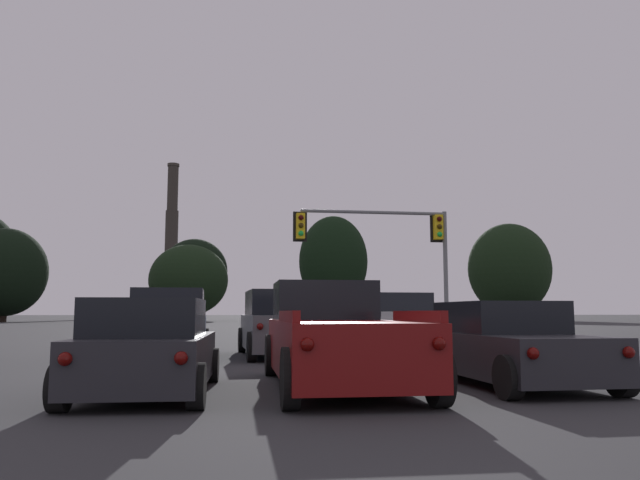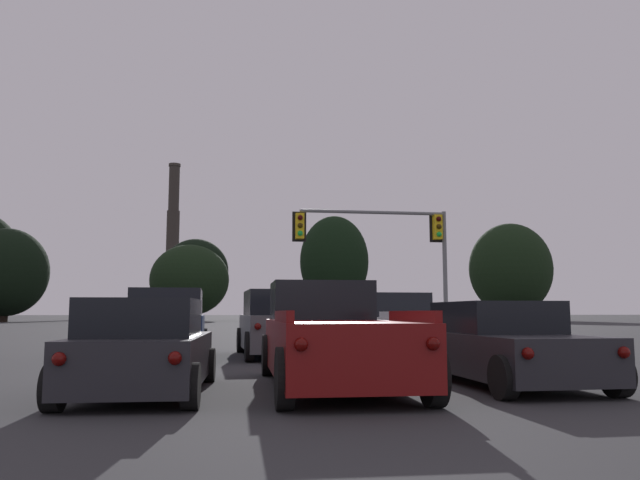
{
  "view_description": "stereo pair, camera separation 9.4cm",
  "coord_description": "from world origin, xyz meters",
  "px_view_note": "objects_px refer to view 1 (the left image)",
  "views": [
    {
      "loc": [
        -1.77,
        -1.02,
        1.24
      ],
      "look_at": [
        3.76,
        36.07,
        5.6
      ],
      "focal_mm": 35.0,
      "sensor_mm": 36.0,
      "label": 1
    },
    {
      "loc": [
        -1.68,
        -1.03,
        1.24
      ],
      "look_at": [
        3.76,
        36.07,
        5.6
      ],
      "focal_mm": 35.0,
      "sensor_mm": 36.0,
      "label": 2
    }
  ],
  "objects_px": {
    "suv_center_lane_front": "(280,324)",
    "hatchback_left_lane_second": "(149,351)",
    "pickup_truck_center_lane_second": "(335,338)",
    "traffic_light_overhead_right": "(394,240)",
    "sedan_right_lane_second": "(504,345)",
    "smokestack": "(171,256)",
    "suv_left_lane_front": "(169,325)",
    "pickup_truck_right_lane_front": "(410,328)"
  },
  "relations": [
    {
      "from": "hatchback_left_lane_second",
      "to": "sedan_right_lane_second",
      "type": "xyz_separation_m",
      "value": [
        5.96,
        0.66,
        0.0
      ]
    },
    {
      "from": "pickup_truck_center_lane_second",
      "to": "smokestack",
      "type": "distance_m",
      "value": 156.65
    },
    {
      "from": "suv_left_lane_front",
      "to": "sedan_right_lane_second",
      "type": "relative_size",
      "value": 1.04
    },
    {
      "from": "suv_left_lane_front",
      "to": "suv_center_lane_front",
      "type": "height_order",
      "value": "same"
    },
    {
      "from": "pickup_truck_right_lane_front",
      "to": "hatchback_left_lane_second",
      "type": "relative_size",
      "value": 1.33
    },
    {
      "from": "smokestack",
      "to": "suv_center_lane_front",
      "type": "bearing_deg",
      "value": -83.79
    },
    {
      "from": "pickup_truck_right_lane_front",
      "to": "traffic_light_overhead_right",
      "type": "height_order",
      "value": "traffic_light_overhead_right"
    },
    {
      "from": "suv_left_lane_front",
      "to": "suv_center_lane_front",
      "type": "relative_size",
      "value": 1.0
    },
    {
      "from": "traffic_light_overhead_right",
      "to": "pickup_truck_center_lane_second",
      "type": "bearing_deg",
      "value": -109.08
    },
    {
      "from": "pickup_truck_center_lane_second",
      "to": "traffic_light_overhead_right",
      "type": "height_order",
      "value": "traffic_light_overhead_right"
    },
    {
      "from": "suv_center_lane_front",
      "to": "suv_left_lane_front",
      "type": "bearing_deg",
      "value": -172.33
    },
    {
      "from": "suv_left_lane_front",
      "to": "smokestack",
      "type": "relative_size",
      "value": 0.12
    },
    {
      "from": "pickup_truck_right_lane_front",
      "to": "sedan_right_lane_second",
      "type": "height_order",
      "value": "pickup_truck_right_lane_front"
    },
    {
      "from": "hatchback_left_lane_second",
      "to": "pickup_truck_center_lane_second",
      "type": "xyz_separation_m",
      "value": [
        2.98,
        0.74,
        0.14
      ]
    },
    {
      "from": "suv_left_lane_front",
      "to": "smokestack",
      "type": "xyz_separation_m",
      "value": [
        -13.05,
        148.25,
        14.95
      ]
    },
    {
      "from": "suv_left_lane_front",
      "to": "traffic_light_overhead_right",
      "type": "relative_size",
      "value": 0.75
    },
    {
      "from": "suv_center_lane_front",
      "to": "pickup_truck_center_lane_second",
      "type": "bearing_deg",
      "value": -89.58
    },
    {
      "from": "pickup_truck_right_lane_front",
      "to": "hatchback_left_lane_second",
      "type": "distance_m",
      "value": 9.77
    },
    {
      "from": "pickup_truck_right_lane_front",
      "to": "smokestack",
      "type": "bearing_deg",
      "value": 96.15
    },
    {
      "from": "hatchback_left_lane_second",
      "to": "traffic_light_overhead_right",
      "type": "relative_size",
      "value": 0.63
    },
    {
      "from": "smokestack",
      "to": "traffic_light_overhead_right",
      "type": "bearing_deg",
      "value": -81.33
    },
    {
      "from": "pickup_truck_right_lane_front",
      "to": "sedan_right_lane_second",
      "type": "xyz_separation_m",
      "value": [
        -0.35,
        -6.79,
        -0.14
      ]
    },
    {
      "from": "sedan_right_lane_second",
      "to": "smokestack",
      "type": "bearing_deg",
      "value": 96.11
    },
    {
      "from": "sedan_right_lane_second",
      "to": "pickup_truck_center_lane_second",
      "type": "distance_m",
      "value": 2.99
    },
    {
      "from": "suv_left_lane_front",
      "to": "hatchback_left_lane_second",
      "type": "xyz_separation_m",
      "value": [
        0.38,
        -7.55,
        -0.23
      ]
    },
    {
      "from": "hatchback_left_lane_second",
      "to": "suv_center_lane_front",
      "type": "relative_size",
      "value": 0.84
    },
    {
      "from": "suv_left_lane_front",
      "to": "smokestack",
      "type": "distance_m",
      "value": 149.57
    },
    {
      "from": "hatchback_left_lane_second",
      "to": "pickup_truck_center_lane_second",
      "type": "distance_m",
      "value": 3.07
    },
    {
      "from": "suv_center_lane_front",
      "to": "smokestack",
      "type": "height_order",
      "value": "smokestack"
    },
    {
      "from": "suv_center_lane_front",
      "to": "sedan_right_lane_second",
      "type": "bearing_deg",
      "value": -68.06
    },
    {
      "from": "hatchback_left_lane_second",
      "to": "traffic_light_overhead_right",
      "type": "bearing_deg",
      "value": 64.58
    },
    {
      "from": "hatchback_left_lane_second",
      "to": "suv_center_lane_front",
      "type": "bearing_deg",
      "value": 74.09
    },
    {
      "from": "suv_left_lane_front",
      "to": "pickup_truck_right_lane_front",
      "type": "xyz_separation_m",
      "value": [
        6.69,
        -0.1,
        -0.09
      ]
    },
    {
      "from": "hatchback_left_lane_second",
      "to": "smokestack",
      "type": "bearing_deg",
      "value": 97.17
    },
    {
      "from": "traffic_light_overhead_right",
      "to": "suv_center_lane_front",
      "type": "bearing_deg",
      "value": -126.71
    },
    {
      "from": "suv_center_lane_front",
      "to": "hatchback_left_lane_second",
      "type": "bearing_deg",
      "value": -110.29
    },
    {
      "from": "suv_center_lane_front",
      "to": "smokestack",
      "type": "bearing_deg",
      "value": 94.07
    },
    {
      "from": "pickup_truck_center_lane_second",
      "to": "traffic_light_overhead_right",
      "type": "distance_m",
      "value": 15.73
    },
    {
      "from": "suv_left_lane_front",
      "to": "sedan_right_lane_second",
      "type": "height_order",
      "value": "suv_left_lane_front"
    },
    {
      "from": "pickup_truck_center_lane_second",
      "to": "hatchback_left_lane_second",
      "type": "bearing_deg",
      "value": -165.11
    },
    {
      "from": "pickup_truck_center_lane_second",
      "to": "smokestack",
      "type": "height_order",
      "value": "smokestack"
    },
    {
      "from": "suv_left_lane_front",
      "to": "pickup_truck_center_lane_second",
      "type": "bearing_deg",
      "value": -65.15
    }
  ]
}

